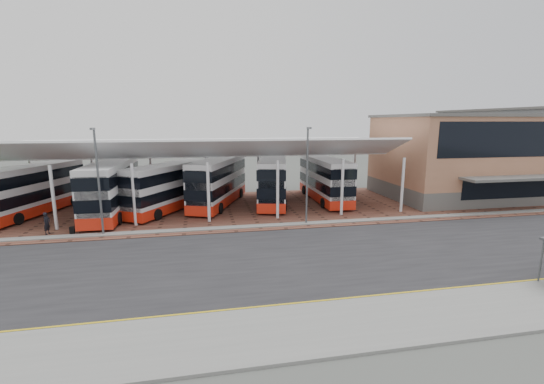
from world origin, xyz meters
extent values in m
plane|color=#424541|center=(0.00, 0.00, 0.00)|extent=(140.00, 140.00, 0.00)
cube|color=black|center=(0.00, -1.00, 0.01)|extent=(120.00, 14.00, 0.02)
cube|color=brown|center=(2.00, 13.00, 0.03)|extent=(72.00, 16.00, 0.06)
cube|color=slate|center=(0.00, -9.00, 0.07)|extent=(120.00, 4.00, 0.14)
cube|color=slate|center=(0.00, 6.20, 0.07)|extent=(120.00, 0.80, 0.14)
cube|color=gold|center=(0.00, -7.00, 0.03)|extent=(120.00, 0.12, 0.01)
cube|color=gold|center=(0.00, -6.70, 0.03)|extent=(120.00, 0.12, 0.01)
cylinder|color=silver|center=(-24.00, 19.50, 2.30)|extent=(0.26, 0.26, 4.60)
cylinder|color=silver|center=(-18.00, 8.50, 2.60)|extent=(0.26, 0.26, 5.20)
cylinder|color=silver|center=(-18.00, 19.50, 2.30)|extent=(0.26, 0.26, 4.60)
cylinder|color=silver|center=(-12.00, 8.50, 2.60)|extent=(0.26, 0.26, 5.20)
cylinder|color=silver|center=(-12.00, 19.50, 2.30)|extent=(0.26, 0.26, 4.60)
cylinder|color=silver|center=(-6.00, 8.50, 2.60)|extent=(0.26, 0.26, 5.20)
cylinder|color=silver|center=(-6.00, 19.50, 2.30)|extent=(0.26, 0.26, 4.60)
cylinder|color=silver|center=(0.00, 8.50, 2.60)|extent=(0.26, 0.26, 5.20)
cylinder|color=silver|center=(0.00, 19.50, 2.30)|extent=(0.26, 0.26, 4.60)
cylinder|color=silver|center=(6.00, 8.50, 2.60)|extent=(0.26, 0.26, 5.20)
cylinder|color=silver|center=(6.00, 19.50, 2.30)|extent=(0.26, 0.26, 4.60)
cylinder|color=silver|center=(12.00, 8.50, 2.60)|extent=(0.26, 0.26, 5.20)
cylinder|color=silver|center=(12.00, 19.50, 2.30)|extent=(0.26, 0.26, 4.60)
cube|color=silver|center=(-6.00, 10.70, 6.10)|extent=(37.00, 4.95, 1.95)
cube|color=silver|center=(-6.00, 16.30, 5.90)|extent=(37.00, 7.12, 1.43)
cube|color=#565451|center=(23.00, 14.00, 0.90)|extent=(18.00, 12.00, 1.80)
cube|color=#AC7556|center=(23.00, 14.00, 5.40)|extent=(18.00, 12.00, 7.20)
cube|color=black|center=(23.00, 8.10, 6.80)|extent=(16.00, 0.25, 3.40)
cube|color=black|center=(23.00, 8.10, 2.10)|extent=(10.00, 0.25, 2.20)
cube|color=#565451|center=(23.00, 7.00, 3.20)|extent=(11.00, 2.40, 0.25)
cube|color=#565451|center=(23.00, 14.00, 9.10)|extent=(18.40, 12.40, 0.30)
cylinder|color=#515459|center=(-14.00, 6.30, 4.00)|extent=(0.16, 0.16, 8.00)
cube|color=#515459|center=(-14.00, 6.00, 8.00)|extent=(0.15, 0.90, 0.15)
cylinder|color=#515459|center=(2.00, 6.30, 4.00)|extent=(0.16, 0.16, 8.00)
cube|color=#515459|center=(2.00, 6.00, 8.00)|extent=(0.15, 0.90, 0.15)
cube|color=silver|center=(-21.69, 14.27, 2.46)|extent=(5.83, 11.22, 4.30)
cube|color=red|center=(-21.69, 14.27, 0.71)|extent=(5.88, 11.27, 0.90)
cube|color=black|center=(-21.69, 14.27, 2.01)|extent=(5.88, 11.27, 0.95)
cube|color=black|center=(-21.69, 14.27, 3.61)|extent=(5.88, 11.27, 0.95)
cylinder|color=black|center=(-21.61, 10.54, 0.56)|extent=(0.58, 1.04, 1.00)
cylinder|color=black|center=(-21.77, 18.00, 0.56)|extent=(0.58, 1.04, 1.00)
cylinder|color=black|center=(-19.40, 17.21, 0.56)|extent=(0.58, 1.04, 1.00)
cube|color=silver|center=(-14.63, 12.68, 2.62)|extent=(2.90, 11.79, 4.59)
cube|color=red|center=(-14.63, 12.68, 0.75)|extent=(2.95, 11.83, 0.96)
cube|color=black|center=(-14.63, 12.68, 2.14)|extent=(2.95, 11.83, 1.01)
cube|color=black|center=(-14.63, 12.68, 3.85)|extent=(2.95, 11.83, 1.01)
cube|color=black|center=(-14.74, 6.87, 2.51)|extent=(2.40, 0.16, 3.84)
cylinder|color=black|center=(-16.04, 8.95, 0.59)|extent=(0.32, 1.07, 1.07)
cylinder|color=black|center=(-13.37, 8.90, 0.59)|extent=(0.32, 1.07, 1.07)
cylinder|color=black|center=(-15.88, 16.46, 0.59)|extent=(0.32, 1.07, 1.07)
cylinder|color=black|center=(-13.22, 16.41, 0.59)|extent=(0.32, 1.07, 1.07)
cube|color=silver|center=(-9.62, 13.41, 2.43)|extent=(7.82, 10.53, 4.25)
cube|color=red|center=(-9.62, 13.41, 0.70)|extent=(7.88, 10.59, 0.89)
cube|color=black|center=(-9.62, 13.41, 1.99)|extent=(7.88, 10.59, 0.94)
cube|color=black|center=(-9.62, 13.41, 3.57)|extent=(7.88, 10.59, 0.94)
cube|color=black|center=(-12.46, 8.84, 2.33)|extent=(1.94, 1.25, 3.55)
cylinder|color=black|center=(-12.50, 11.11, 0.55)|extent=(0.76, 0.98, 0.99)
cylinder|color=black|center=(-10.40, 9.81, 0.55)|extent=(0.76, 0.98, 0.99)
cylinder|color=black|center=(-8.84, 17.01, 0.55)|extent=(0.76, 0.98, 0.99)
cylinder|color=black|center=(-6.74, 15.71, 0.55)|extent=(0.76, 0.98, 0.99)
cube|color=silver|center=(-4.82, 14.92, 2.56)|extent=(6.55, 11.65, 4.49)
cube|color=red|center=(-4.82, 14.92, 0.74)|extent=(6.61, 11.71, 0.94)
cube|color=black|center=(-4.82, 14.92, 2.10)|extent=(6.61, 11.71, 0.99)
cube|color=black|center=(-4.82, 14.92, 3.76)|extent=(6.61, 11.71, 0.99)
cube|color=black|center=(-6.86, 9.61, 2.46)|extent=(2.23, 0.94, 3.76)
cylinder|color=black|center=(-7.36, 11.96, 0.58)|extent=(0.65, 1.08, 1.04)
cylinder|color=black|center=(-4.92, 11.02, 0.58)|extent=(0.65, 1.08, 1.04)
cylinder|color=black|center=(-4.72, 18.82, 0.58)|extent=(0.65, 1.08, 1.04)
cylinder|color=black|center=(-2.29, 17.88, 0.58)|extent=(0.65, 1.08, 1.04)
cube|color=silver|center=(0.83, 14.86, 2.56)|extent=(5.05, 11.76, 4.48)
cube|color=red|center=(0.83, 14.86, 0.74)|extent=(5.10, 11.81, 0.94)
cube|color=black|center=(0.83, 14.86, 2.09)|extent=(5.10, 11.81, 0.99)
cube|color=black|center=(0.83, 14.86, 3.76)|extent=(5.10, 11.81, 0.99)
cube|color=black|center=(-0.42, 9.31, 2.46)|extent=(2.31, 0.62, 3.75)
cylinder|color=black|center=(-1.25, 11.56, 0.58)|extent=(0.51, 1.08, 1.04)
cylinder|color=black|center=(1.30, 10.99, 0.58)|extent=(0.51, 1.08, 1.04)
cylinder|color=black|center=(0.36, 18.73, 0.58)|extent=(0.51, 1.08, 1.04)
cylinder|color=black|center=(2.90, 18.16, 0.58)|extent=(0.51, 1.08, 1.04)
cube|color=silver|center=(6.52, 14.82, 2.49)|extent=(2.70, 11.19, 4.36)
cube|color=red|center=(6.52, 14.82, 0.72)|extent=(2.74, 11.23, 0.91)
cube|color=black|center=(6.52, 14.82, 2.04)|extent=(2.74, 11.23, 0.96)
cube|color=black|center=(6.52, 14.82, 3.66)|extent=(2.74, 11.23, 0.96)
cube|color=black|center=(6.44, 9.29, 2.39)|extent=(2.28, 0.13, 3.65)
cylinder|color=black|center=(5.20, 11.27, 0.57)|extent=(0.30, 1.02, 1.01)
cylinder|color=black|center=(7.74, 11.23, 0.57)|extent=(0.30, 1.02, 1.01)
cylinder|color=black|center=(5.31, 18.41, 0.57)|extent=(0.30, 1.02, 1.01)
cylinder|color=black|center=(7.84, 18.37, 0.57)|extent=(0.30, 1.02, 1.01)
imported|color=black|center=(-18.19, 7.25, 0.92)|extent=(0.55, 0.71, 1.71)
cube|color=black|center=(-16.37, 6.91, 0.35)|extent=(0.34, 0.24, 0.58)
cylinder|color=#515459|center=(10.97, -7.07, 1.30)|extent=(0.09, 0.09, 2.31)
camera|label=1|loc=(-6.50, -22.14, 8.53)|focal=24.00mm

